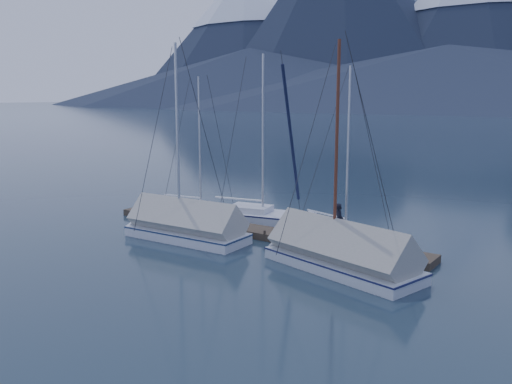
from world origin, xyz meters
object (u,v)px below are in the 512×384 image
sailboat_open_mid (272,219)px  person (339,222)px  sailboat_covered_near (331,255)px  sailboat_covered_far (178,228)px  sailboat_open_left (208,213)px  sailboat_open_right (353,238)px

sailboat_open_mid → person: 5.97m
sailboat_covered_near → person: (-1.11, 2.93, 0.70)m
person → sailboat_open_mid: bearing=46.4°
sailboat_covered_near → sailboat_covered_far: sailboat_covered_far is taller
sailboat_open_left → sailboat_covered_near: (10.43, -4.57, 0.35)m
sailboat_covered_near → person: size_ratio=5.85×
sailboat_open_right → sailboat_covered_near: bearing=-77.0°
sailboat_open_left → sailboat_open_right: 9.48m
sailboat_open_mid → sailboat_open_right: bearing=-12.4°
sailboat_covered_far → person: (7.19, 3.15, 0.70)m
sailboat_open_right → sailboat_covered_near: (0.96, -4.16, 0.34)m
sailboat_open_mid → sailboat_covered_far: sailboat_covered_far is taller
sailboat_covered_near → sailboat_covered_far: (-8.30, -0.22, 0.00)m
sailboat_open_right → sailboat_covered_far: 8.56m
sailboat_open_mid → sailboat_open_right: size_ratio=1.10×
sailboat_open_right → sailboat_covered_near: sailboat_covered_near is taller
sailboat_open_mid → sailboat_covered_far: (-1.84, -5.59, 0.33)m
sailboat_open_right → person: sailboat_open_right is taller
sailboat_open_left → sailboat_open_right: (9.47, -0.41, 0.01)m
sailboat_open_right → person: bearing=-97.0°
sailboat_open_left → person: (9.32, -1.65, 1.04)m
sailboat_open_left → sailboat_covered_far: sailboat_covered_far is taller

